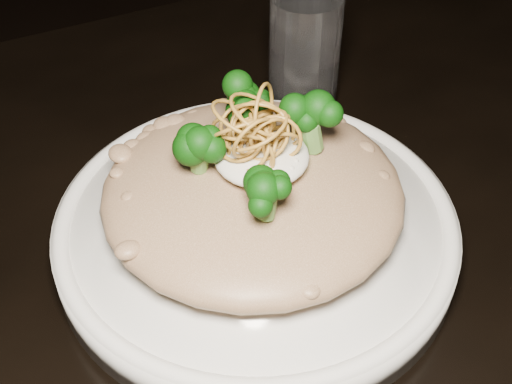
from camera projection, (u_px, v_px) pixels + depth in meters
table at (266, 334)px, 0.57m from camera, size 1.10×0.80×0.75m
plate at (256, 232)px, 0.52m from camera, size 0.29×0.29×0.03m
risotto at (253, 192)px, 0.50m from camera, size 0.21×0.21×0.05m
broccoli at (257, 138)px, 0.47m from camera, size 0.12×0.12×0.04m
cheese at (261, 156)px, 0.48m from camera, size 0.06×0.06×0.02m
shallots at (260, 119)px, 0.46m from camera, size 0.06×0.06×0.04m
drinking_glass at (304, 53)px, 0.63m from camera, size 0.07×0.07×0.11m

